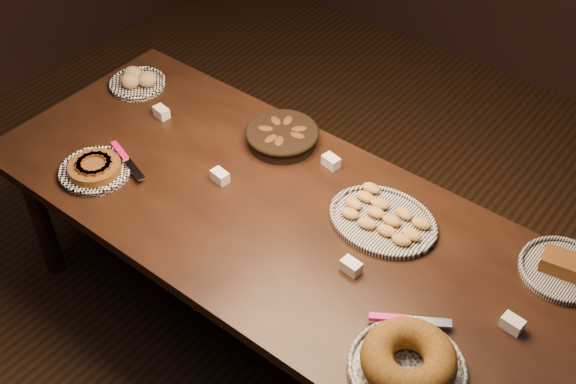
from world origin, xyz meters
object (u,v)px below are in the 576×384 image
Objects in this scene: apple_tart_plate at (96,169)px; bundt_cake_plate at (408,362)px; madeleine_platter at (383,219)px; buffet_table at (279,226)px.

bundt_cake_plate is (1.44, -0.01, 0.03)m from apple_tart_plate.
apple_tart_plate is at bearing -172.91° from madeleine_platter.
madeleine_platter is (1.04, 0.47, -0.00)m from apple_tart_plate.
madeleine_platter reaches higher than buffet_table.
madeleine_platter is (0.33, 0.20, 0.09)m from buffet_table.
buffet_table is 5.81× the size of madeleine_platter.
buffet_table is 7.00× the size of apple_tart_plate.
apple_tart_plate reaches higher than madeleine_platter.
bundt_cake_plate is at bearing -21.54° from buffet_table.
apple_tart_plate is 0.83× the size of madeleine_platter.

